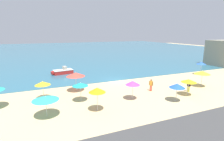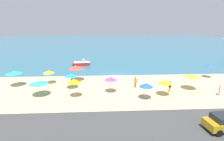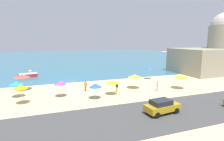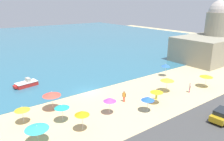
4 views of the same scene
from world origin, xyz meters
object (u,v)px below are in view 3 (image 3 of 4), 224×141
at_px(beach_umbrella_12, 16,83).
at_px(harbor_fortress, 214,52).
at_px(beach_umbrella_6, 180,77).
at_px(bather_2, 117,86).
at_px(beach_umbrella_2, 149,69).
at_px(bather_1, 157,85).
at_px(beach_umbrella_3, 21,87).
at_px(beach_umbrella_0, 22,76).
at_px(beach_umbrella_11, 135,76).
at_px(beach_umbrella_10, 60,83).
at_px(beach_umbrella_9, 95,85).
at_px(bather_0, 85,85).
at_px(beach_umbrella_4, 112,82).
at_px(parked_car_0, 162,106).
at_px(skiff_nearshore, 28,75).

xyz_separation_m(beach_umbrella_12, harbor_fortress, (43.88, 6.34, 2.93)).
bearing_deg(beach_umbrella_6, bather_2, 171.58).
bearing_deg(beach_umbrella_2, bather_1, -112.57).
bearing_deg(beach_umbrella_12, beach_umbrella_3, -72.61).
distance_m(beach_umbrella_6, beach_umbrella_12, 25.26).
xyz_separation_m(beach_umbrella_3, bather_2, (13.26, 0.87, -1.31)).
height_order(beach_umbrella_0, beach_umbrella_3, beach_umbrella_0).
bearing_deg(beach_umbrella_0, beach_umbrella_11, -15.94).
bearing_deg(beach_umbrella_10, beach_umbrella_11, 2.56).
bearing_deg(beach_umbrella_10, beach_umbrella_9, -28.86).
height_order(bather_2, harbor_fortress, harbor_fortress).
relative_size(bather_1, harbor_fortress, 0.10).
xyz_separation_m(beach_umbrella_6, bather_0, (-15.22, 3.84, -1.10)).
bearing_deg(beach_umbrella_9, beach_umbrella_3, 173.37).
xyz_separation_m(beach_umbrella_3, beach_umbrella_6, (23.95, -0.71, -0.23)).
relative_size(beach_umbrella_9, beach_umbrella_11, 0.91).
distance_m(beach_umbrella_2, bather_0, 14.91).
relative_size(beach_umbrella_4, parked_car_0, 0.54).
relative_size(beach_umbrella_3, parked_car_0, 0.64).
relative_size(beach_umbrella_2, harbor_fortress, 0.16).
bearing_deg(harbor_fortress, beach_umbrella_6, -151.55).
height_order(beach_umbrella_0, harbor_fortress, harbor_fortress).
bearing_deg(beach_umbrella_0, beach_umbrella_4, -28.71).
distance_m(bather_1, harbor_fortress, 25.64).
xyz_separation_m(beach_umbrella_2, harbor_fortress, (19.92, 2.15, 2.76)).
bearing_deg(harbor_fortress, bather_2, -163.68).
bearing_deg(beach_umbrella_0, bather_2, -23.44).
bearing_deg(beach_umbrella_9, beach_umbrella_12, 157.48).
xyz_separation_m(beach_umbrella_4, beach_umbrella_11, (4.73, 2.03, 0.22)).
height_order(beach_umbrella_4, bather_1, beach_umbrella_4).
distance_m(beach_umbrella_0, bather_1, 21.83).
bearing_deg(bather_1, beach_umbrella_10, 172.64).
bearing_deg(skiff_nearshore, beach_umbrella_3, -86.40).
height_order(bather_1, skiff_nearshore, bather_1).
relative_size(skiff_nearshore, harbor_fortress, 0.26).
xyz_separation_m(beach_umbrella_9, beach_umbrella_10, (-4.48, 2.47, 0.17)).
relative_size(beach_umbrella_0, bather_0, 1.60).
height_order(beach_umbrella_4, skiff_nearshore, beach_umbrella_4).
xyz_separation_m(beach_umbrella_12, bather_2, (14.27, -2.34, -1.11)).
xyz_separation_m(parked_car_0, skiff_nearshore, (-16.15, 26.54, -0.37)).
bearing_deg(bather_2, beach_umbrella_2, 33.93).
height_order(beach_umbrella_9, beach_umbrella_12, beach_umbrella_12).
bearing_deg(beach_umbrella_4, beach_umbrella_6, -2.90).
height_order(beach_umbrella_11, skiff_nearshore, beach_umbrella_11).
height_order(beach_umbrella_6, beach_umbrella_10, beach_umbrella_10).
height_order(beach_umbrella_2, beach_umbrella_3, beach_umbrella_3).
xyz_separation_m(beach_umbrella_2, beach_umbrella_9, (-13.62, -8.48, -0.33)).
bearing_deg(beach_umbrella_3, skiff_nearshore, 93.60).
distance_m(beach_umbrella_10, bather_0, 4.40).
xyz_separation_m(beach_umbrella_3, beach_umbrella_11, (16.86, 1.92, -0.12)).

